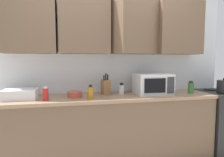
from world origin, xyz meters
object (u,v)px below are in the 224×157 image
at_px(dish_rack, 20,94).
at_px(bowl_ceramic_small, 75,94).
at_px(kettle, 224,86).
at_px(bottle_green_oil, 191,88).
at_px(bottle_amber_vinegar, 91,93).
at_px(bottle_white_jar, 122,89).
at_px(knife_block, 106,87).
at_px(microwave, 153,84).
at_px(bottle_red_sauce, 46,94).

height_order(dish_rack, bowl_ceramic_small, dish_rack).
bearing_deg(bowl_ceramic_small, kettle, -3.68).
distance_m(dish_rack, bottle_green_oil, 2.25).
bearing_deg(bottle_amber_vinegar, kettle, 0.63).
bearing_deg(bottle_white_jar, dish_rack, -176.01).
relative_size(knife_block, bottle_amber_vinegar, 1.68).
xyz_separation_m(knife_block, bowl_ceramic_small, (-0.42, -0.11, -0.07)).
relative_size(microwave, bottle_red_sauce, 2.98).
distance_m(microwave, dish_rack, 1.69).
height_order(dish_rack, bottle_red_sauce, bottle_red_sauce).
bearing_deg(bottle_white_jar, bottle_green_oil, -9.34).
height_order(bottle_white_jar, bottle_amber_vinegar, bottle_amber_vinegar).
height_order(bottle_white_jar, bowl_ceramic_small, bottle_white_jar).
distance_m(microwave, bottle_amber_vinegar, 0.89).
height_order(knife_block, bottle_green_oil, knife_block).
relative_size(kettle, bottle_amber_vinegar, 1.19).
height_order(microwave, bottle_red_sauce, microwave).
bearing_deg(bottle_green_oil, knife_block, 172.61).
bearing_deg(bottle_white_jar, bowl_ceramic_small, -169.73).
relative_size(bottle_white_jar, bottle_amber_vinegar, 0.88).
xyz_separation_m(dish_rack, bottle_red_sauce, (0.30, -0.15, 0.02)).
xyz_separation_m(dish_rack, knife_block, (1.05, 0.08, 0.04)).
height_order(bottle_green_oil, bowl_ceramic_small, bottle_green_oil).
bearing_deg(knife_block, bottle_green_oil, -7.39).
xyz_separation_m(knife_block, bottle_white_jar, (0.22, 0.00, -0.03)).
bearing_deg(microwave, kettle, -8.29).
xyz_separation_m(microwave, bottle_green_oil, (0.55, -0.06, -0.06)).
xyz_separation_m(bottle_red_sauce, bottle_white_jar, (0.97, 0.24, -0.01)).
bearing_deg(bottle_amber_vinegar, bottle_white_jar, 30.53).
bearing_deg(kettle, knife_block, 171.60).
relative_size(bottle_red_sauce, bottle_green_oil, 0.94).
relative_size(bottle_red_sauce, bottle_white_jar, 1.06).
xyz_separation_m(kettle, bottle_green_oil, (-0.46, 0.09, -0.02)).
relative_size(dish_rack, bottle_amber_vinegar, 2.21).
distance_m(bottle_green_oil, bottle_amber_vinegar, 1.43).
bearing_deg(knife_block, bottle_amber_vinegar, -131.51).
relative_size(bottle_red_sauce, bowl_ceramic_small, 0.89).
distance_m(kettle, bowl_ceramic_small, 2.07).
xyz_separation_m(kettle, dish_rack, (-2.71, 0.16, -0.04)).
distance_m(microwave, bowl_ceramic_small, 1.06).
height_order(bottle_green_oil, bottle_amber_vinegar, same).
distance_m(kettle, microwave, 1.03).
bearing_deg(knife_block, dish_rack, -175.43).
relative_size(bottle_green_oil, bottle_amber_vinegar, 1.00).
bearing_deg(bottle_red_sauce, kettle, -0.16).
xyz_separation_m(bottle_red_sauce, bottle_amber_vinegar, (0.52, -0.03, 0.00)).
relative_size(kettle, bottle_white_jar, 1.35).
bearing_deg(bottle_green_oil, microwave, 173.99).
height_order(bottle_red_sauce, bowl_ceramic_small, bottle_red_sauce).
bearing_deg(bottle_green_oil, dish_rack, 178.21).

